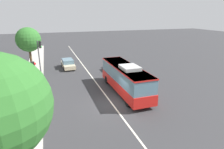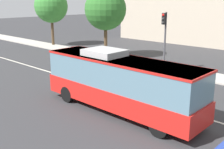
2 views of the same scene
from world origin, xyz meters
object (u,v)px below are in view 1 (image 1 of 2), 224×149
object	(u,v)px
traffic_light_mid_block	(40,52)
street_tree_kerbside_centre	(28,40)
sedan_beige	(68,64)
traffic_light_near_corner	(33,81)
transit_bus	(125,77)
sedan_blue	(115,66)

from	to	relation	value
traffic_light_mid_block	street_tree_kerbside_centre	distance (m)	5.19
sedan_beige	traffic_light_mid_block	size ratio (longest dim) A/B	0.88
sedan_beige	traffic_light_near_corner	size ratio (longest dim) A/B	0.88
sedan_beige	traffic_light_near_corner	world-z (taller)	traffic_light_near_corner
traffic_light_near_corner	traffic_light_mid_block	xyz separation A→B (m)	(12.22, -0.28, 0.00)
transit_bus	sedan_blue	distance (m)	8.74
sedan_blue	street_tree_kerbside_centre	size ratio (longest dim) A/B	0.67
transit_bus	traffic_light_near_corner	distance (m)	10.08
transit_bus	sedan_blue	bearing A→B (deg)	-11.76
transit_bus	sedan_beige	xyz separation A→B (m)	(12.60, 5.06, -1.09)
street_tree_kerbside_centre	sedan_blue	bearing A→B (deg)	-113.06
sedan_beige	traffic_light_mid_block	bearing A→B (deg)	-51.13
traffic_light_near_corner	street_tree_kerbside_centre	xyz separation A→B (m)	(16.99, 1.35, 1.23)
traffic_light_mid_block	traffic_light_near_corner	bearing A→B (deg)	-95.88
transit_bus	street_tree_kerbside_centre	distance (m)	17.76
transit_bus	sedan_beige	distance (m)	13.63
traffic_light_mid_block	sedan_blue	bearing A→B (deg)	-7.46
sedan_beige	sedan_blue	world-z (taller)	same
sedan_beige	street_tree_kerbside_centre	distance (m)	7.10
sedan_blue	street_tree_kerbside_centre	distance (m)	14.17
traffic_light_mid_block	sedan_beige	bearing A→B (deg)	36.72
traffic_light_near_corner	street_tree_kerbside_centre	size ratio (longest dim) A/B	0.77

